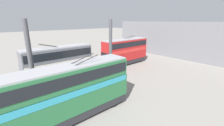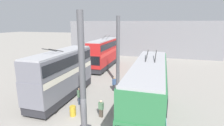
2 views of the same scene
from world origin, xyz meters
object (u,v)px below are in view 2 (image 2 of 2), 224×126
at_px(person_by_left_row, 125,99).
at_px(person_by_right_row, 80,96).
at_px(bus_right_near, 62,72).
at_px(person_aisle_midway, 114,84).
at_px(person_aisle_foreground, 101,108).
at_px(bus_right_mid, 104,52).
at_px(oil_drum, 73,111).
at_px(bus_left_far, 148,90).

distance_m(person_by_left_row, person_by_right_row, 4.54).
distance_m(bus_right_near, person_aisle_midway, 6.22).
relative_size(person_by_right_row, person_aisle_midway, 1.03).
distance_m(person_aisle_foreground, person_aisle_midway, 6.11).
bearing_deg(person_by_right_row, bus_right_mid, 120.51).
height_order(bus_right_mid, oil_drum, bus_right_mid).
distance_m(person_by_left_row, oil_drum, 5.05).
distance_m(bus_right_mid, person_aisle_foreground, 17.12).
relative_size(bus_left_far, person_by_right_row, 6.42).
bearing_deg(person_by_left_row, person_aisle_midway, -11.12).
distance_m(bus_right_mid, person_by_right_row, 14.85).
relative_size(person_by_left_row, oil_drum, 1.77).
distance_m(person_by_right_row, person_aisle_midway, 5.01).
distance_m(bus_right_near, oil_drum, 4.88).
height_order(bus_left_far, person_by_left_row, bus_left_far).
bearing_deg(bus_left_far, person_by_right_row, 76.89).
bearing_deg(oil_drum, person_by_right_row, 10.58).
bearing_deg(person_by_left_row, person_by_right_row, 58.44).
distance_m(bus_left_far, person_aisle_foreground, 4.40).
height_order(person_by_left_row, person_aisle_midway, person_aisle_midway).
distance_m(bus_left_far, person_by_left_row, 3.88).
bearing_deg(person_aisle_foreground, bus_right_near, 78.17).
bearing_deg(bus_right_near, person_by_right_row, -111.69).
height_order(bus_right_near, person_by_right_row, bus_right_near).
height_order(person_aisle_foreground, oil_drum, person_aisle_foreground).
bearing_deg(person_aisle_foreground, oil_drum, 116.06).
bearing_deg(person_aisle_midway, oil_drum, -78.17).
xyz_separation_m(bus_right_near, oil_drum, (-3.12, -2.84, -2.46)).
xyz_separation_m(bus_right_mid, person_by_left_row, (-13.69, -6.91, -2.07)).
height_order(person_aisle_midway, oil_drum, person_aisle_midway).
relative_size(bus_left_far, person_by_left_row, 7.04).
xyz_separation_m(bus_left_far, person_aisle_midway, (6.02, 4.44, -1.98)).
relative_size(bus_left_far, oil_drum, 12.42).
distance_m(bus_right_mid, oil_drum, 17.07).
bearing_deg(oil_drum, bus_right_near, 42.34).
xyz_separation_m(bus_left_far, bus_right_mid, (16.08, 9.19, 0.03)).
relative_size(bus_left_far, person_aisle_foreground, 7.17).
bearing_deg(person_by_left_row, bus_right_mid, -15.18).
bearing_deg(bus_left_far, bus_right_near, 74.54).
bearing_deg(person_by_right_row, bus_right_near, 179.28).
distance_m(person_aisle_foreground, oil_drum, 2.53).
xyz_separation_m(person_aisle_midway, oil_drum, (-6.59, 1.90, -0.44)).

